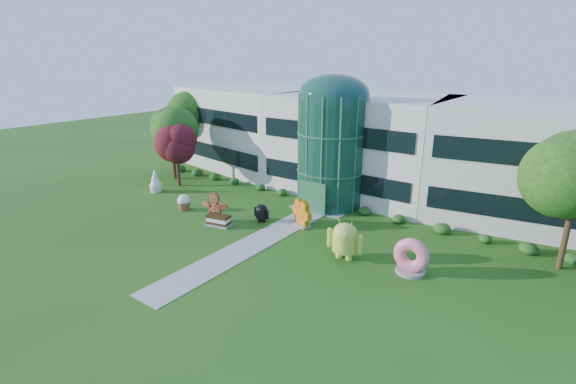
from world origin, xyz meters
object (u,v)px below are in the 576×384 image
Objects in this scene: gingerbread at (215,207)px; donut at (412,255)px; android_green at (345,238)px; android_black at (261,212)px.

donut is at bearing -5.98° from gingerbread.
android_black is (-8.55, 1.74, -0.61)m from android_green.
android_green is 1.26× the size of donut.
android_green is 11.66m from gingerbread.
gingerbread is (-3.10, -2.14, 0.37)m from android_black.
gingerbread is (-11.65, -0.40, -0.24)m from android_green.
donut is 15.96m from gingerbread.
donut is 0.88× the size of gingerbread.
android_black is 0.64× the size of gingerbread.
donut is (4.27, 0.77, -0.30)m from android_green.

